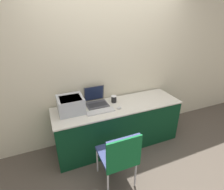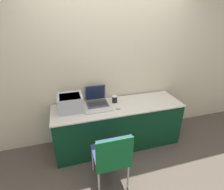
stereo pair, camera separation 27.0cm
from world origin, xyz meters
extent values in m
plane|color=brown|center=(0.00, 0.00, 0.00)|extent=(14.00, 14.00, 0.00)
cube|color=beige|center=(0.00, 0.67, 1.30)|extent=(8.00, 0.05, 2.60)
cube|color=#0C381E|center=(0.00, 0.30, 0.36)|extent=(2.05, 0.61, 0.72)
cube|color=silver|center=(0.00, 0.30, 0.73)|extent=(2.07, 0.63, 0.02)
cube|color=#B2B7BC|center=(-0.73, 0.38, 0.86)|extent=(0.37, 0.34, 0.24)
cube|color=black|center=(-0.73, 0.35, 0.96)|extent=(0.29, 0.26, 0.04)
cube|color=#4C4C51|center=(-0.31, 0.43, 0.75)|extent=(0.34, 0.26, 0.02)
cube|color=#2D2D30|center=(-0.31, 0.42, 0.76)|extent=(0.30, 0.14, 0.00)
cube|color=#4C4C51|center=(-0.31, 0.58, 0.89)|extent=(0.34, 0.05, 0.26)
cube|color=#192342|center=(-0.31, 0.57, 0.89)|extent=(0.30, 0.04, 0.23)
cube|color=silver|center=(-0.33, 0.21, 0.75)|extent=(0.43, 0.13, 0.02)
cylinder|color=black|center=(-0.02, 0.43, 0.80)|extent=(0.08, 0.08, 0.10)
cylinder|color=white|center=(-0.02, 0.43, 0.85)|extent=(0.09, 0.09, 0.01)
ellipsoid|color=silver|center=(-0.04, 0.19, 0.76)|extent=(0.07, 0.05, 0.04)
cube|color=navy|center=(-0.33, -0.37, 0.43)|extent=(0.41, 0.45, 0.04)
cube|color=navy|center=(-0.33, -0.57, 0.64)|extent=(0.41, 0.03, 0.40)
cylinder|color=silver|center=(-0.52, -0.16, 0.20)|extent=(0.02, 0.02, 0.41)
cylinder|color=silver|center=(-0.15, -0.16, 0.20)|extent=(0.02, 0.02, 0.41)
cylinder|color=silver|center=(-0.52, -0.57, 0.20)|extent=(0.02, 0.02, 0.41)
cylinder|color=silver|center=(-0.15, -0.57, 0.20)|extent=(0.02, 0.02, 0.41)
cube|color=#146633|center=(-0.33, -0.60, 0.63)|extent=(0.43, 0.02, 0.44)
camera|label=1|loc=(-1.04, -1.93, 2.06)|focal=28.00mm
camera|label=2|loc=(-0.78, -2.02, 2.06)|focal=28.00mm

